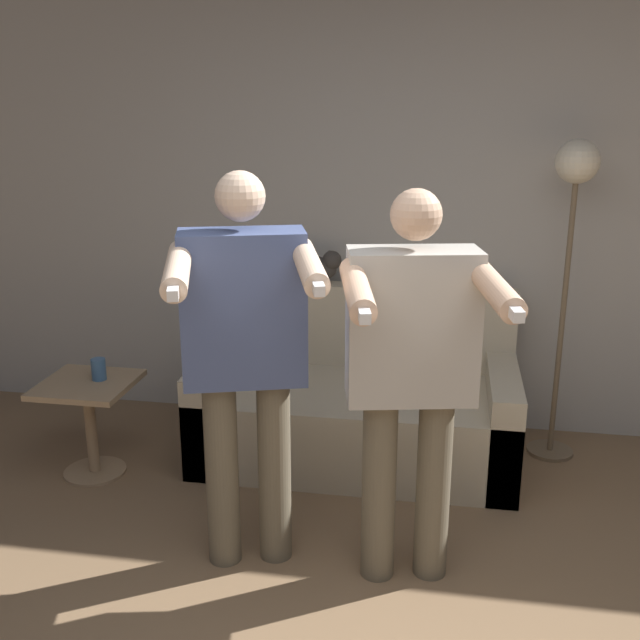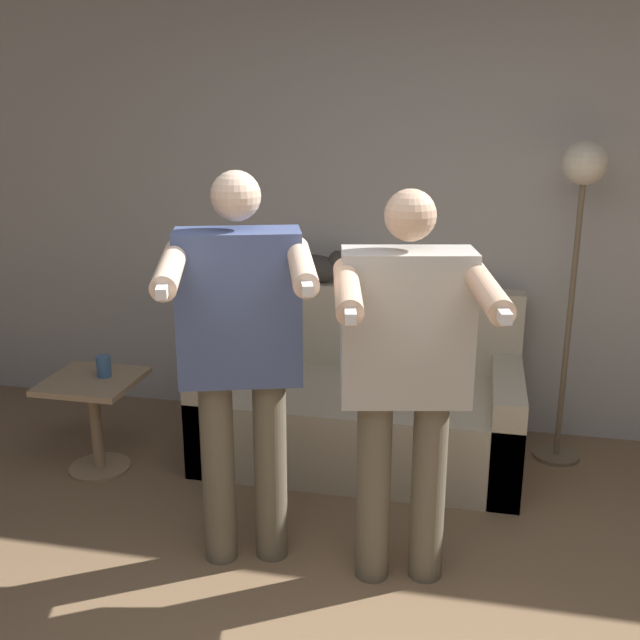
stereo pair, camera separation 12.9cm
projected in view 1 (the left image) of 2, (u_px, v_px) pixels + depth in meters
The scene contains 8 objects.
wall_back at pixel (422, 212), 4.32m from camera, with size 10.00×0.05×2.60m.
couch at pixel (357, 407), 4.16m from camera, with size 1.72×0.88×0.90m.
person_left at pixel (245, 348), 2.99m from camera, with size 0.68×0.79×1.67m.
person_right at pixel (411, 365), 2.89m from camera, with size 0.65×0.76×1.62m.
cat at pixel (308, 268), 4.32m from camera, with size 0.51×0.14×0.20m.
floor_lamp at pixel (573, 208), 3.85m from camera, with size 0.25×0.25×1.74m.
side_table at pixel (89, 408), 3.91m from camera, with size 0.47×0.47×0.52m.
cup at pixel (99, 369), 3.89m from camera, with size 0.08×0.08×0.11m.
Camera 1 is at (0.16, -1.68, 1.94)m, focal length 42.00 mm.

